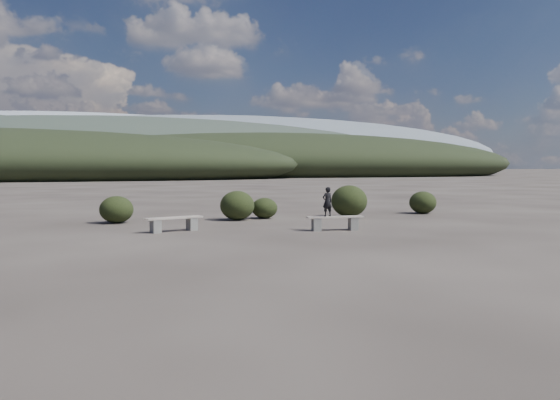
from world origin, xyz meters
name	(u,v)px	position (x,y,z in m)	size (l,w,h in m)	color
ground	(345,251)	(0.00, 0.00, 0.00)	(1200.00, 1200.00, 0.00)	#2E2824
bench_left	(174,223)	(-3.68, 5.47, 0.29)	(1.96, 0.97, 0.48)	#65635F
bench_right	(335,222)	(1.50, 4.21, 0.29)	(1.94, 0.64, 0.48)	#65635F
seated_person	(327,202)	(1.24, 4.24, 0.97)	(0.36, 0.23, 0.98)	black
shrub_a	(116,210)	(-5.45, 8.88, 0.52)	(1.26, 1.26, 1.03)	black
shrub_b	(237,205)	(-0.82, 8.68, 0.59)	(1.37, 1.37, 1.18)	black
shrub_c	(265,208)	(0.42, 9.06, 0.43)	(1.07, 1.07, 0.86)	black
shrub_d	(349,201)	(4.07, 8.71, 0.67)	(1.54, 1.54, 1.35)	black
shrub_e	(423,202)	(7.97, 9.19, 0.51)	(1.22, 1.22, 1.02)	black
mountain_ridges	(107,153)	(-7.48, 339.06, 10.84)	(500.00, 400.00, 56.00)	black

